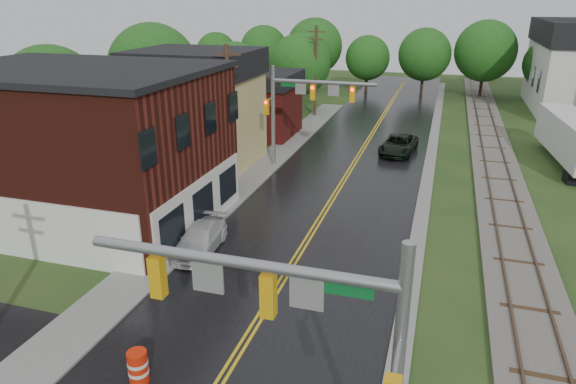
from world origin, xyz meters
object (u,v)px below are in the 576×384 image
at_px(tree_left_b, 155,71).
at_px(pickup_white, 200,239).
at_px(utility_pole_c, 316,70).
at_px(semi_trailer, 572,138).
at_px(suv_dark, 399,145).
at_px(brick_building, 80,146).
at_px(construction_barrel, 138,367).
at_px(tree_left_a, 53,98).
at_px(utility_pole_b, 229,115).
at_px(traffic_signal_near, 301,322).
at_px(tree_left_e, 301,66).
at_px(tree_left_c, 235,75).
at_px(traffic_signal_far, 302,99).

bearing_deg(tree_left_b, pickup_white, -55.09).
distance_m(utility_pole_c, semi_trailer, 24.50).
xyz_separation_m(tree_left_b, pickup_white, (13.19, -18.90, -5.09)).
relative_size(suv_dark, semi_trailer, 0.46).
xyz_separation_m(brick_building, suv_dark, (15.34, 17.72, -3.44)).
distance_m(semi_trailer, construction_barrel, 33.95).
bearing_deg(tree_left_a, utility_pole_b, 0.45).
relative_size(traffic_signal_near, tree_left_e, 0.90).
xyz_separation_m(tree_left_b, semi_trailer, (32.88, 1.30, -3.59)).
bearing_deg(utility_pole_b, pickup_white, -76.62).
xyz_separation_m(utility_pole_b, pickup_white, (2.14, -9.00, -4.09)).
height_order(utility_pole_b, tree_left_c, utility_pole_b).
bearing_deg(traffic_signal_far, tree_left_a, -162.70).
xyz_separation_m(tree_left_e, semi_trailer, (23.88, -12.70, -2.68)).
bearing_deg(construction_barrel, tree_left_e, 98.65).
xyz_separation_m(tree_left_a, tree_left_c, (6.00, 18.00, -0.60)).
bearing_deg(traffic_signal_near, semi_trailer, 69.66).
bearing_deg(tree_left_e, tree_left_c, -129.81).
height_order(traffic_signal_far, utility_pole_c, utility_pole_c).
bearing_deg(pickup_white, semi_trailer, 40.10).
distance_m(brick_building, traffic_signal_far, 15.03).
bearing_deg(tree_left_c, utility_pole_b, -68.51).
bearing_deg(brick_building, traffic_signal_near, -39.17).
height_order(utility_pole_c, construction_barrel, utility_pole_c).
bearing_deg(traffic_signal_near, brick_building, 140.83).
height_order(tree_left_a, tree_left_c, tree_left_a).
relative_size(tree_left_c, construction_barrel, 6.73).
bearing_deg(tree_left_b, traffic_signal_far, -18.81).
relative_size(tree_left_b, semi_trailer, 0.87).
bearing_deg(brick_building, semi_trailer, 33.48).
distance_m(tree_left_c, construction_barrel, 37.69).
xyz_separation_m(brick_building, utility_pole_c, (5.68, 29.00, 0.57)).
bearing_deg(tree_left_e, suv_dark, -48.38).
bearing_deg(utility_pole_c, suv_dark, -49.42).
xyz_separation_m(tree_left_b, tree_left_e, (9.00, 14.00, -0.90)).
bearing_deg(brick_building, utility_pole_b, 50.93).
xyz_separation_m(utility_pole_c, suv_dark, (9.66, -11.28, -4.01)).
bearing_deg(pickup_white, construction_barrel, -81.87).
distance_m(brick_building, tree_left_c, 24.94).
bearing_deg(utility_pole_b, construction_barrel, -76.44).
bearing_deg(suv_dark, construction_barrel, -94.44).
relative_size(tree_left_b, suv_dark, 1.90).
bearing_deg(traffic_signal_near, tree_left_b, 125.49).
bearing_deg(tree_left_b, utility_pole_b, -41.86).
relative_size(brick_building, construction_barrel, 12.58).
distance_m(traffic_signal_near, tree_left_e, 45.59).
xyz_separation_m(traffic_signal_near, semi_trailer, (11.57, 31.20, -2.84)).
distance_m(tree_left_e, pickup_white, 33.42).
bearing_deg(tree_left_a, utility_pole_c, 59.45).
height_order(brick_building, tree_left_a, tree_left_a).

